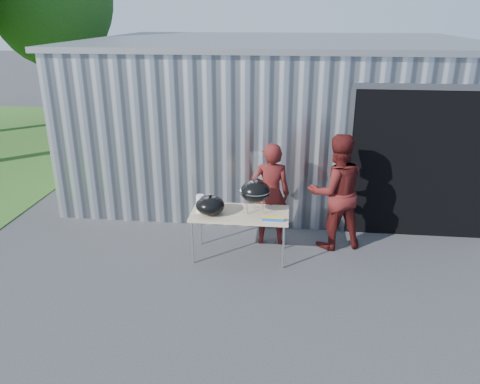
# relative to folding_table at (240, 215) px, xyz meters

# --- Properties ---
(ground) EXTENTS (80.00, 80.00, 0.00)m
(ground) POSITION_rel_folding_table_xyz_m (-0.37, -0.60, -0.71)
(ground) COLOR #343437
(building) EXTENTS (8.20, 6.20, 3.10)m
(building) POSITION_rel_folding_table_xyz_m (0.55, 3.99, 0.83)
(building) COLOR silver
(building) RESTS_ON ground
(folding_table) EXTENTS (1.50, 0.75, 0.75)m
(folding_table) POSITION_rel_folding_table_xyz_m (0.00, 0.00, 0.00)
(folding_table) COLOR tan
(folding_table) RESTS_ON ground
(kettle_grill) EXTENTS (0.46, 0.46, 0.94)m
(kettle_grill) POSITION_rel_folding_table_xyz_m (0.23, 0.05, 0.46)
(kettle_grill) COLOR black
(kettle_grill) RESTS_ON folding_table
(grill_lid) EXTENTS (0.44, 0.44, 0.32)m
(grill_lid) POSITION_rel_folding_table_xyz_m (-0.44, -0.10, 0.18)
(grill_lid) COLOR black
(grill_lid) RESTS_ON folding_table
(paper_towels) EXTENTS (0.12, 0.12, 0.28)m
(paper_towels) POSITION_rel_folding_table_xyz_m (-0.61, -0.05, 0.18)
(paper_towels) COLOR white
(paper_towels) RESTS_ON folding_table
(white_tub) EXTENTS (0.20, 0.15, 0.10)m
(white_tub) POSITION_rel_folding_table_xyz_m (-0.55, 0.22, 0.09)
(white_tub) COLOR white
(white_tub) RESTS_ON folding_table
(foil_box) EXTENTS (0.32, 0.06, 0.06)m
(foil_box) POSITION_rel_folding_table_xyz_m (0.52, -0.25, 0.07)
(foil_box) COLOR blue
(foil_box) RESTS_ON folding_table
(person_cook) EXTENTS (0.66, 0.46, 1.73)m
(person_cook) POSITION_rel_folding_table_xyz_m (0.44, 0.53, 0.15)
(person_cook) COLOR #501413
(person_cook) RESTS_ON ground
(person_bystander) EXTENTS (1.09, 0.95, 1.90)m
(person_bystander) POSITION_rel_folding_table_xyz_m (1.48, 0.53, 0.24)
(person_bystander) COLOR #501413
(person_bystander) RESTS_ON ground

